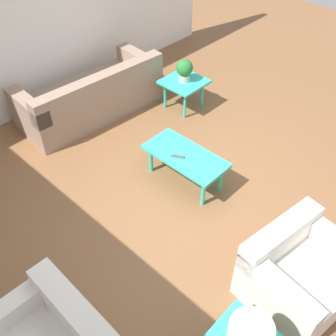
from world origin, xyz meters
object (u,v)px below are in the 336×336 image
sofa (92,97)px  coffee_table (185,158)px  table_lamp (250,335)px  armchair (298,274)px  side_table_plant (184,84)px  potted_plant (184,69)px

sofa → coffee_table: bearing=89.2°
coffee_table → table_lamp: size_ratio=2.77×
armchair → coffee_table: 1.86m
coffee_table → side_table_plant: bearing=-47.9°
coffee_table → table_lamp: table_lamp is taller
side_table_plant → armchair: bearing=150.0°
coffee_table → side_table_plant: 1.66m
sofa → table_lamp: (-3.89, 1.60, 0.43)m
sofa → table_lamp: table_lamp is taller
side_table_plant → potted_plant: bearing=0.0°
armchair → side_table_plant: bearing=68.6°
coffee_table → side_table_plant: size_ratio=1.73×
armchair → coffee_table: armchair is taller
potted_plant → table_lamp: (-2.99, 2.67, 0.07)m
coffee_table → side_table_plant: side_table_plant is taller
coffee_table → sofa: bearing=-4.6°
coffee_table → potted_plant: size_ratio=3.03×
armchair → coffee_table: (1.80, -0.45, 0.07)m
armchair → table_lamp: bearing=-167.2°
side_table_plant → potted_plant: size_ratio=1.75×
potted_plant → coffee_table: bearing=132.1°
potted_plant → table_lamp: 4.01m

